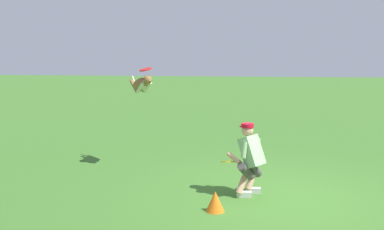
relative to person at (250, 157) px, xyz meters
The scene contains 6 objects.
ground_plane 0.93m from the person, 164.91° to the left, with size 60.00×60.00×0.00m, color #3D7028.
person is the anchor object (origin of this frame).
dog 3.05m from the person, 36.42° to the right, with size 0.64×0.84×0.45m.
frisbee_flying 2.98m from the person, 34.36° to the right, with size 0.27×0.27×0.02m, color red.
frisbee_held 0.40m from the person, ahead, with size 0.25×0.25×0.02m, color yellow.
training_cone 1.14m from the person, 55.69° to the left, with size 0.30×0.30×0.33m, color orange.
Camera 1 is at (0.87, 7.54, 2.67)m, focal length 41.61 mm.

